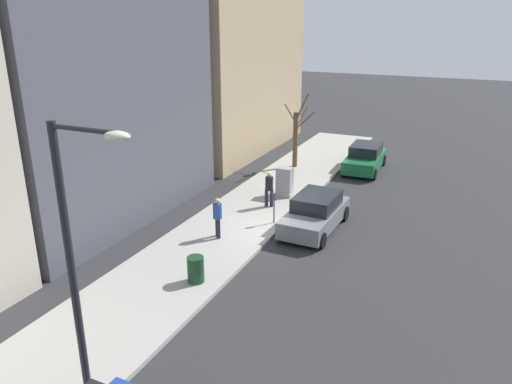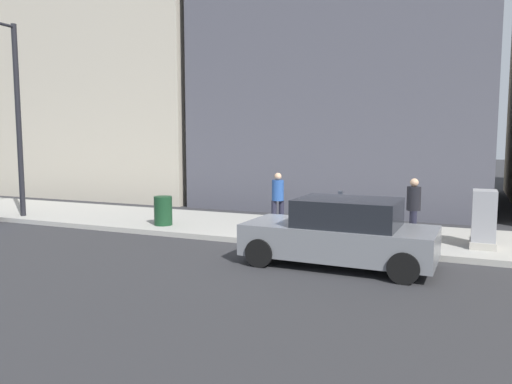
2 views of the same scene
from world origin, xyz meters
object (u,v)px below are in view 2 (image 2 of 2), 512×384
parking_meter (340,211)px  utility_box (484,220)px  pedestrian_near_meter (414,206)px  pedestrian_midblock (278,197)px  trash_bin (163,211)px  streetlamp (11,103)px  office_block_center (357,42)px  parked_car_grey (341,233)px

parking_meter → utility_box: utility_box is taller
pedestrian_near_meter → pedestrian_midblock: same height
parking_meter → trash_bin: (0.45, 5.69, -0.38)m
parking_meter → pedestrian_near_meter: pedestrian_near_meter is taller
pedestrian_near_meter → trash_bin: bearing=-98.9°
utility_box → parking_meter: bearing=104.0°
utility_box → pedestrian_near_meter: (0.11, 1.68, 0.24)m
parking_meter → streetlamp: size_ratio=0.21×
utility_box → office_block_center: 12.90m
utility_box → pedestrian_midblock: pedestrian_midblock is taller
streetlamp → pedestrian_near_meter: (1.13, -12.94, -2.93)m
parking_meter → streetlamp: 11.63m
parked_car_grey → office_block_center: 14.23m
pedestrian_near_meter → office_block_center: 12.10m
pedestrian_near_meter → office_block_center: office_block_center is taller
streetlamp → pedestrian_midblock: bearing=-79.6°
parked_car_grey → pedestrian_midblock: 4.19m
parked_car_grey → streetlamp: streetlamp is taller
trash_bin → pedestrian_near_meter: bearing=-86.0°
streetlamp → pedestrian_midblock: size_ratio=3.92×
trash_bin → pedestrian_near_meter: size_ratio=0.54×
parked_car_grey → pedestrian_midblock: pedestrian_midblock is taller
parked_car_grey → trash_bin: bearing=72.3°
parked_car_grey → utility_box: size_ratio=2.97×
parking_meter → pedestrian_midblock: (1.48, 2.27, 0.11)m
parked_car_grey → utility_box: 3.91m
trash_bin → parked_car_grey: bearing=-109.4°
parked_car_grey → utility_box: (2.55, -2.96, 0.11)m
utility_box → streetlamp: (-1.02, 14.62, 3.17)m
parking_meter → trash_bin: bearing=85.5°
parking_meter → parked_car_grey: bearing=-165.7°
parked_car_grey → parking_meter: 1.77m
streetlamp → office_block_center: size_ratio=0.45×
utility_box → streetlamp: bearing=94.0°
trash_bin → pedestrian_midblock: 3.61m
utility_box → trash_bin: utility_box is taller
office_block_center → parked_car_grey: bearing=-169.4°
streetlamp → pedestrian_midblock: (1.65, -8.95, -2.93)m
utility_box → trash_bin: size_ratio=1.59×
streetlamp → pedestrian_midblock: 9.56m
parked_car_grey → pedestrian_midblock: bearing=41.9°
pedestrian_near_meter → office_block_center: bearing=-172.6°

